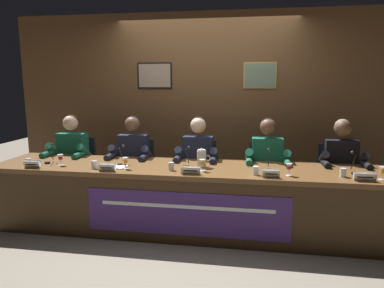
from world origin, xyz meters
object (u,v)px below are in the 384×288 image
microphone_left (121,158)px  water_pitcher_central (202,158)px  chair_right (265,180)px  juice_glass_far_left (61,158)px  chair_left (137,175)px  panelist_right (267,162)px  nameplate_center (191,170)px  microphone_center (187,160)px  microphone_right (269,163)px  microphone_far_right (354,166)px  water_cup_right (256,171)px  juice_glass_far_right (382,171)px  microphone_far_left (49,156)px  juice_glass_left (125,161)px  chair_center (199,177)px  chair_far_right (335,183)px  conference_table (190,188)px  water_cup_far_left (29,163)px  juice_glass_center (202,163)px  nameplate_right (271,173)px  panelist_far_left (70,155)px  document_stack_left (116,167)px  panelist_far_right (341,165)px  nameplate_far_left (32,164)px  nameplate_far_right (365,177)px  water_cup_center (171,167)px  chair_far_left (79,172)px  panelist_center (197,160)px  water_cup_far_right (343,173)px  panelist_left (132,157)px  juice_glass_right (289,167)px  nameplate_left (107,167)px  water_cup_left (94,165)px

microphone_left → water_pitcher_central: microphone_left is taller
chair_right → juice_glass_far_left: bearing=-160.9°
chair_left → panelist_right: size_ratio=0.73×
nameplate_center → microphone_center: size_ratio=0.92×
microphone_center → microphone_right: same height
microphone_far_right → water_cup_right: bearing=-167.6°
panelist_right → juice_glass_far_right: bearing=-32.2°
microphone_far_left → microphone_right: size_ratio=1.00×
juice_glass_left → chair_center: size_ratio=0.14×
microphone_right → chair_far_right: size_ratio=0.24×
conference_table → panelist_right: 1.00m
conference_table → chair_left: 1.11m
water_cup_far_left → juice_glass_center: size_ratio=0.69×
chair_center → nameplate_right: size_ratio=5.35×
conference_table → microphone_center: 0.31m
panelist_far_left → chair_center: panelist_far_left is taller
chair_far_right → document_stack_left: bearing=-162.4°
microphone_right → panelist_far_right: panelist_far_right is taller
nameplate_far_left → chair_center: size_ratio=0.20×
nameplate_far_right → nameplate_far_left: bearing=-179.6°
water_cup_far_left → nameplate_far_right: size_ratio=0.43×
juice_glass_left → nameplate_right: bearing=-4.0°
panelist_far_left → microphone_left: 0.99m
water_cup_center → microphone_right: microphone_right is taller
chair_far_left → microphone_left: (0.87, -0.66, 0.36)m
conference_table → water_pitcher_central: size_ratio=21.17×
nameplate_far_left → nameplate_center: size_ratio=0.91×
juice_glass_far_right → water_cup_right: bearing=-179.6°
juice_glass_far_left → nameplate_far_right: size_ratio=0.62×
microphone_far_left → chair_center: microphone_far_left is taller
panelist_right → chair_far_right: size_ratio=1.36×
juice_glass_left → microphone_far_left: bearing=172.0°
chair_far_right → nameplate_right: bearing=-131.9°
panelist_center → nameplate_far_left: bearing=-156.3°
water_cup_right → nameplate_far_right: water_cup_right is taller
juice_glass_left → water_pitcher_central: (0.79, 0.22, 0.01)m
microphone_left → water_cup_right: size_ratio=2.54×
water_cup_far_right → microphone_far_right: microphone_far_right is taller
juice_glass_far_left → panelist_left: 0.86m
chair_far_right → microphone_far_right: 0.73m
conference_table → chair_right: 1.11m
chair_right → juice_glass_right: 0.93m
panelist_right → conference_table: bearing=-147.5°
conference_table → nameplate_right: (0.82, -0.20, 0.25)m
nameplate_left → conference_table: bearing=14.7°
panelist_far_right → conference_table: bearing=-162.3°
microphone_far_left → water_cup_left: (0.63, -0.18, -0.04)m
water_cup_right → chair_far_right: chair_far_right is taller
chair_far_right → nameplate_left: bearing=-159.2°
chair_far_right → microphone_left: bearing=-164.9°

